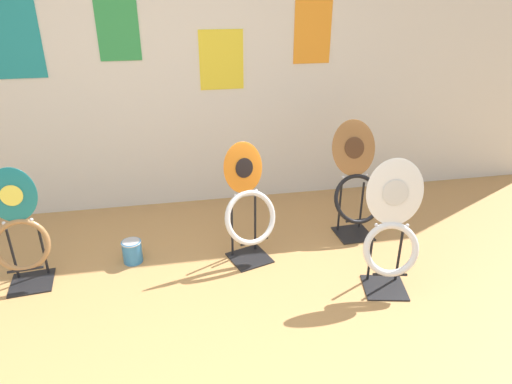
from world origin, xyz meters
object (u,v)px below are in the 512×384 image
(toilet_seat_display_white_plain, at_px, (391,235))
(toilet_seat_display_orange_sun, at_px, (248,206))
(toilet_seat_display_teal_sax, at_px, (20,235))
(toilet_seat_display_woodgrain, at_px, (356,184))
(paint_can, at_px, (132,251))

(toilet_seat_display_white_plain, xyz_separation_m, toilet_seat_display_orange_sun, (-0.85, 0.54, 0.02))
(toilet_seat_display_orange_sun, bearing_deg, toilet_seat_display_teal_sax, -178.77)
(toilet_seat_display_woodgrain, xyz_separation_m, paint_can, (-1.77, -0.11, -0.35))
(toilet_seat_display_teal_sax, bearing_deg, paint_can, 11.83)
(toilet_seat_display_orange_sun, distance_m, paint_can, 0.93)
(toilet_seat_display_woodgrain, height_order, paint_can, toilet_seat_display_woodgrain)
(toilet_seat_display_orange_sun, bearing_deg, paint_can, 172.73)
(toilet_seat_display_white_plain, distance_m, paint_can, 1.86)
(toilet_seat_display_woodgrain, relative_size, paint_can, 5.30)
(toilet_seat_display_white_plain, height_order, toilet_seat_display_orange_sun, toilet_seat_display_white_plain)
(toilet_seat_display_white_plain, bearing_deg, toilet_seat_display_woodgrain, 85.53)
(toilet_seat_display_white_plain, xyz_separation_m, paint_can, (-1.71, 0.65, -0.33))
(toilet_seat_display_orange_sun, xyz_separation_m, paint_can, (-0.86, 0.11, -0.35))
(toilet_seat_display_teal_sax, height_order, toilet_seat_display_orange_sun, toilet_seat_display_orange_sun)
(toilet_seat_display_woodgrain, distance_m, paint_can, 1.81)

